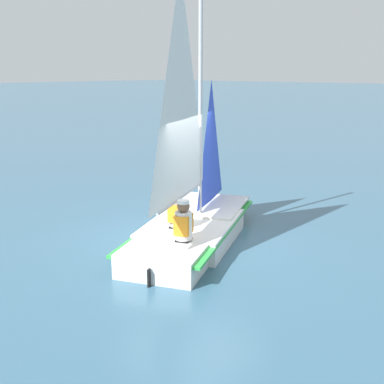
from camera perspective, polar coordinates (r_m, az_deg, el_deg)
ground_plane at (r=9.75m, az=0.00°, el=-5.86°), size 260.00×260.00×0.00m
sailboat_main at (r=9.49m, az=-0.11°, el=-2.09°), size 3.14×4.50×5.18m
sailor_helm at (r=9.20m, az=-1.81°, el=-3.03°), size 0.39×0.41×1.16m
sailor_crew at (r=8.48m, az=-1.01°, el=-4.46°), size 0.39×0.41×1.16m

